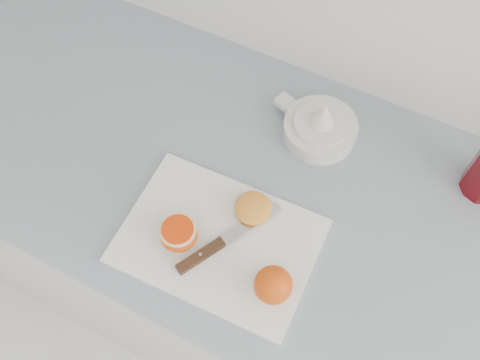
# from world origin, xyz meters

# --- Properties ---
(counter) EXTENTS (2.46, 0.64, 0.89)m
(counter) POSITION_xyz_m (-0.21, 1.70, 0.45)
(counter) COLOR silver
(counter) RESTS_ON ground
(cutting_board) EXTENTS (0.36, 0.26, 0.01)m
(cutting_board) POSITION_xyz_m (-0.37, 1.55, 0.90)
(cutting_board) COLOR white
(cutting_board) RESTS_ON counter
(whole_orange) EXTENTS (0.07, 0.07, 0.07)m
(whole_orange) POSITION_xyz_m (-0.24, 1.51, 0.93)
(whole_orange) COLOR #F25419
(whole_orange) RESTS_ON cutting_board
(half_orange) EXTENTS (0.07, 0.07, 0.04)m
(half_orange) POSITION_xyz_m (-0.43, 1.52, 0.92)
(half_orange) COLOR #F25419
(half_orange) RESTS_ON cutting_board
(squeezed_shell) EXTENTS (0.07, 0.07, 0.03)m
(squeezed_shell) POSITION_xyz_m (-0.34, 1.63, 0.92)
(squeezed_shell) COLOR orange
(squeezed_shell) RESTS_ON cutting_board
(paring_knife) EXTENTS (0.12, 0.20, 0.01)m
(paring_knife) POSITION_xyz_m (-0.37, 1.53, 0.91)
(paring_knife) COLOR #3E2815
(paring_knife) RESTS_ON cutting_board
(citrus_juicer) EXTENTS (0.19, 0.15, 0.10)m
(citrus_juicer) POSITION_xyz_m (-0.30, 1.86, 0.92)
(citrus_juicer) COLOR white
(citrus_juicer) RESTS_ON counter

